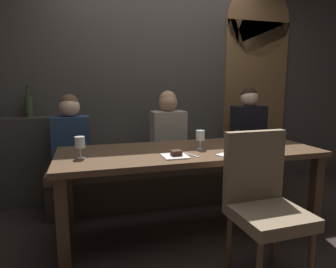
{
  "coord_description": "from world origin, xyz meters",
  "views": [
    {
      "loc": [
        -0.86,
        -2.29,
        1.28
      ],
      "look_at": [
        -0.12,
        0.24,
        0.84
      ],
      "focal_mm": 31.07,
      "sensor_mm": 36.0,
      "label": 1
    }
  ],
  "objects_px": {
    "diner_far_end": "(248,124)",
    "dessert_plate": "(175,155)",
    "dining_table": "(190,159)",
    "chair_near_side": "(263,197)",
    "wine_glass_near_left": "(80,143)",
    "banquette_bench": "(167,181)",
    "wine_glass_end_left": "(200,136)",
    "fork_on_table": "(192,155)",
    "wine_glass_end_right": "(239,138)",
    "diner_redhead": "(71,134)",
    "wine_bottle_pale_label": "(29,106)",
    "espresso_cup": "(257,138)",
    "diner_bearded": "(168,129)"
  },
  "relations": [
    {
      "from": "wine_glass_end_left",
      "to": "fork_on_table",
      "type": "relative_size",
      "value": 0.96
    },
    {
      "from": "chair_near_side",
      "to": "wine_glass_near_left",
      "type": "distance_m",
      "value": 1.35
    },
    {
      "from": "banquette_bench",
      "to": "wine_glass_near_left",
      "type": "distance_m",
      "value": 1.33
    },
    {
      "from": "dining_table",
      "to": "dessert_plate",
      "type": "xyz_separation_m",
      "value": [
        -0.2,
        -0.22,
        0.1
      ]
    },
    {
      "from": "diner_far_end",
      "to": "espresso_cup",
      "type": "xyz_separation_m",
      "value": [
        -0.24,
        -0.56,
        -0.07
      ]
    },
    {
      "from": "dessert_plate",
      "to": "banquette_bench",
      "type": "bearing_deg",
      "value": 77.76
    },
    {
      "from": "espresso_cup",
      "to": "dining_table",
      "type": "bearing_deg",
      "value": -167.31
    },
    {
      "from": "chair_near_side",
      "to": "wine_glass_end_left",
      "type": "height_order",
      "value": "chair_near_side"
    },
    {
      "from": "wine_glass_end_left",
      "to": "dessert_plate",
      "type": "distance_m",
      "value": 0.37
    },
    {
      "from": "diner_far_end",
      "to": "dessert_plate",
      "type": "bearing_deg",
      "value": -141.75
    },
    {
      "from": "dining_table",
      "to": "wine_glass_end_left",
      "type": "height_order",
      "value": "wine_glass_end_left"
    },
    {
      "from": "banquette_bench",
      "to": "wine_glass_end_left",
      "type": "bearing_deg",
      "value": -83.18
    },
    {
      "from": "fork_on_table",
      "to": "banquette_bench",
      "type": "bearing_deg",
      "value": 66.95
    },
    {
      "from": "dining_table",
      "to": "wine_glass_end_right",
      "type": "xyz_separation_m",
      "value": [
        0.37,
        -0.17,
        0.2
      ]
    },
    {
      "from": "diner_redhead",
      "to": "wine_bottle_pale_label",
      "type": "height_order",
      "value": "wine_bottle_pale_label"
    },
    {
      "from": "wine_glass_end_left",
      "to": "diner_redhead",
      "type": "bearing_deg",
      "value": 145.59
    },
    {
      "from": "dessert_plate",
      "to": "fork_on_table",
      "type": "bearing_deg",
      "value": 1.99
    },
    {
      "from": "dining_table",
      "to": "diner_bearded",
      "type": "relative_size",
      "value": 2.83
    },
    {
      "from": "diner_redhead",
      "to": "wine_glass_end_left",
      "type": "relative_size",
      "value": 4.57
    },
    {
      "from": "diner_bearded",
      "to": "diner_far_end",
      "type": "distance_m",
      "value": 1.0
    },
    {
      "from": "wine_glass_end_right",
      "to": "dessert_plate",
      "type": "relative_size",
      "value": 0.86
    },
    {
      "from": "diner_redhead",
      "to": "fork_on_table",
      "type": "distance_m",
      "value": 1.32
    },
    {
      "from": "banquette_bench",
      "to": "dessert_plate",
      "type": "distance_m",
      "value": 1.08
    },
    {
      "from": "diner_far_end",
      "to": "espresso_cup",
      "type": "bearing_deg",
      "value": -113.36
    },
    {
      "from": "banquette_bench",
      "to": "wine_glass_end_left",
      "type": "height_order",
      "value": "wine_glass_end_left"
    },
    {
      "from": "diner_redhead",
      "to": "wine_glass_near_left",
      "type": "height_order",
      "value": "diner_redhead"
    },
    {
      "from": "diner_redhead",
      "to": "diner_far_end",
      "type": "xyz_separation_m",
      "value": [
        2.0,
        0.01,
        0.03
      ]
    },
    {
      "from": "chair_near_side",
      "to": "wine_glass_near_left",
      "type": "bearing_deg",
      "value": 149.98
    },
    {
      "from": "chair_near_side",
      "to": "diner_redhead",
      "type": "height_order",
      "value": "diner_redhead"
    },
    {
      "from": "diner_far_end",
      "to": "wine_glass_end_right",
      "type": "height_order",
      "value": "diner_far_end"
    },
    {
      "from": "banquette_bench",
      "to": "wine_glass_end_left",
      "type": "distance_m",
      "value": 0.96
    },
    {
      "from": "banquette_bench",
      "to": "diner_far_end",
      "type": "height_order",
      "value": "diner_far_end"
    },
    {
      "from": "diner_redhead",
      "to": "wine_glass_near_left",
      "type": "bearing_deg",
      "value": -82.97
    },
    {
      "from": "wine_glass_end_right",
      "to": "dessert_plate",
      "type": "bearing_deg",
      "value": -175.01
    },
    {
      "from": "chair_near_side",
      "to": "espresso_cup",
      "type": "height_order",
      "value": "chair_near_side"
    },
    {
      "from": "dessert_plate",
      "to": "wine_glass_near_left",
      "type": "bearing_deg",
      "value": 166.85
    },
    {
      "from": "diner_bearded",
      "to": "wine_glass_end_right",
      "type": "bearing_deg",
      "value": -68.0
    },
    {
      "from": "fork_on_table",
      "to": "wine_glass_end_right",
      "type": "bearing_deg",
      "value": -13.14
    },
    {
      "from": "banquette_bench",
      "to": "wine_bottle_pale_label",
      "type": "distance_m",
      "value": 1.69
    },
    {
      "from": "wine_bottle_pale_label",
      "to": "fork_on_table",
      "type": "height_order",
      "value": "wine_bottle_pale_label"
    },
    {
      "from": "chair_near_side",
      "to": "espresso_cup",
      "type": "xyz_separation_m",
      "value": [
        0.52,
        0.89,
        0.21
      ]
    },
    {
      "from": "diner_redhead",
      "to": "espresso_cup",
      "type": "xyz_separation_m",
      "value": [
        1.76,
        -0.55,
        -0.04
      ]
    },
    {
      "from": "dining_table",
      "to": "diner_bearded",
      "type": "bearing_deg",
      "value": 89.13
    },
    {
      "from": "wine_glass_end_left",
      "to": "chair_near_side",
      "type": "bearing_deg",
      "value": -77.26
    },
    {
      "from": "chair_near_side",
      "to": "diner_redhead",
      "type": "xyz_separation_m",
      "value": [
        -1.24,
        1.44,
        0.24
      ]
    },
    {
      "from": "wine_glass_near_left",
      "to": "wine_glass_end_left",
      "type": "distance_m",
      "value": 0.99
    },
    {
      "from": "wine_glass_end_right",
      "to": "fork_on_table",
      "type": "distance_m",
      "value": 0.45
    },
    {
      "from": "wine_bottle_pale_label",
      "to": "wine_glass_end_right",
      "type": "distance_m",
      "value": 2.18
    },
    {
      "from": "wine_glass_near_left",
      "to": "banquette_bench",
      "type": "bearing_deg",
      "value": 40.17
    },
    {
      "from": "diner_redhead",
      "to": "espresso_cup",
      "type": "bearing_deg",
      "value": -17.27
    }
  ]
}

